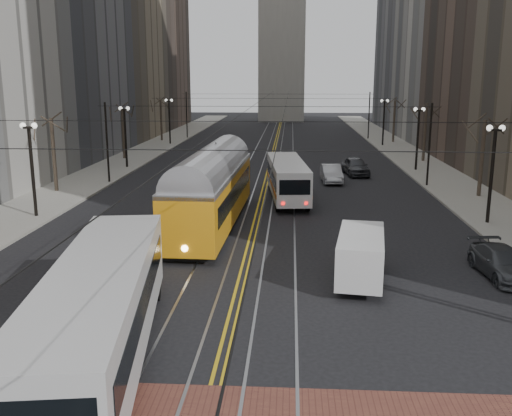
# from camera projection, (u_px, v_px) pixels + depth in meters

# --- Properties ---
(ground) EXTENTS (260.00, 260.00, 0.00)m
(ground) POSITION_uv_depth(u_px,v_px,m) (220.00, 368.00, 17.06)
(ground) COLOR black
(ground) RESTS_ON ground
(sidewalk_left) EXTENTS (5.00, 140.00, 0.15)m
(sidewalk_left) POSITION_uv_depth(u_px,v_px,m) (133.00, 158.00, 61.72)
(sidewalk_left) COLOR gray
(sidewalk_left) RESTS_ON ground
(sidewalk_right) EXTENTS (5.00, 140.00, 0.15)m
(sidewalk_right) POSITION_uv_depth(u_px,v_px,m) (414.00, 160.00, 59.93)
(sidewalk_right) COLOR gray
(sidewalk_right) RESTS_ON ground
(streetcar_rails) EXTENTS (4.80, 130.00, 0.02)m
(streetcar_rails) POSITION_uv_depth(u_px,v_px,m) (272.00, 159.00, 60.84)
(streetcar_rails) COLOR gray
(streetcar_rails) RESTS_ON ground
(centre_lines) EXTENTS (0.42, 130.00, 0.01)m
(centre_lines) POSITION_uv_depth(u_px,v_px,m) (272.00, 159.00, 60.84)
(centre_lines) COLOR gold
(centre_lines) RESTS_ON ground
(building_left_far) EXTENTS (16.00, 20.00, 40.00)m
(building_left_far) POSITION_uv_depth(u_px,v_px,m) (132.00, 9.00, 97.81)
(building_left_far) COLOR brown
(building_left_far) RESTS_ON ground
(building_right_far) EXTENTS (16.00, 20.00, 40.00)m
(building_right_far) POSITION_uv_depth(u_px,v_px,m) (434.00, 7.00, 94.77)
(building_right_far) COLOR slate
(building_right_far) RESTS_ON ground
(lamp_posts) EXTENTS (27.60, 57.20, 5.60)m
(lamp_posts) POSITION_uv_depth(u_px,v_px,m) (265.00, 153.00, 44.41)
(lamp_posts) COLOR black
(lamp_posts) RESTS_ON ground
(street_trees) EXTENTS (31.68, 53.28, 5.60)m
(street_trees) POSITION_uv_depth(u_px,v_px,m) (268.00, 143.00, 50.73)
(street_trees) COLOR #382D23
(street_trees) RESTS_ON ground
(trolley_wires) EXTENTS (25.96, 120.00, 6.60)m
(trolley_wires) POSITION_uv_depth(u_px,v_px,m) (268.00, 133.00, 50.11)
(trolley_wires) COLOR black
(trolley_wires) RESTS_ON ground
(transit_bus) EXTENTS (4.39, 12.83, 3.15)m
(transit_bus) POSITION_uv_depth(u_px,v_px,m) (101.00, 316.00, 16.92)
(transit_bus) COLOR #BDBDBD
(transit_bus) RESTS_ON ground
(streetcar) EXTENTS (3.30, 15.20, 3.56)m
(streetcar) POSITION_uv_depth(u_px,v_px,m) (212.00, 196.00, 33.12)
(streetcar) COLOR orange
(streetcar) RESTS_ON ground
(rear_bus) EXTENTS (3.27, 10.60, 2.72)m
(rear_bus) POSITION_uv_depth(u_px,v_px,m) (287.00, 180.00, 40.75)
(rear_bus) COLOR silver
(rear_bus) RESTS_ON ground
(cargo_van) EXTENTS (2.51, 5.00, 2.12)m
(cargo_van) POSITION_uv_depth(u_px,v_px,m) (360.00, 258.00, 24.01)
(cargo_van) COLOR silver
(cargo_van) RESTS_ON ground
(sedan_grey) EXTENTS (2.42, 4.82, 1.57)m
(sedan_grey) POSITION_uv_depth(u_px,v_px,m) (356.00, 166.00, 50.90)
(sedan_grey) COLOR #393B40
(sedan_grey) RESTS_ON ground
(sedan_silver) EXTENTS (1.74, 4.45, 1.45)m
(sedan_silver) POSITION_uv_depth(u_px,v_px,m) (331.00, 174.00, 47.36)
(sedan_silver) COLOR #AEB0B6
(sedan_silver) RESTS_ON ground
(sedan_parked) EXTENTS (2.13, 4.54, 1.28)m
(sedan_parked) POSITION_uv_depth(u_px,v_px,m) (502.00, 262.00, 24.81)
(sedan_parked) COLOR #3A3D41
(sedan_parked) RESTS_ON ground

